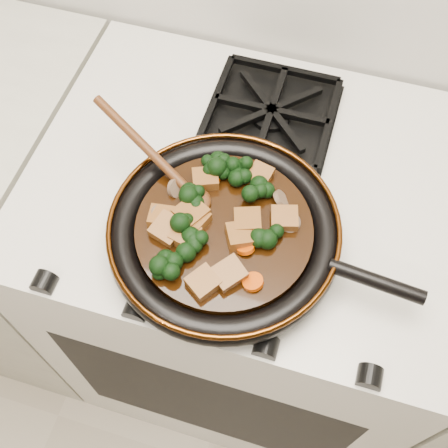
# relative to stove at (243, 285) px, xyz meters

# --- Properties ---
(stove) EXTENTS (0.76, 0.60, 0.90)m
(stove) POSITION_rel_stove_xyz_m (0.00, 0.00, 0.00)
(stove) COLOR beige
(stove) RESTS_ON ground
(burner_grate_front) EXTENTS (0.23, 0.23, 0.03)m
(burner_grate_front) POSITION_rel_stove_xyz_m (0.00, -0.14, 0.46)
(burner_grate_front) COLOR black
(burner_grate_front) RESTS_ON stove
(burner_grate_back) EXTENTS (0.23, 0.23, 0.03)m
(burner_grate_back) POSITION_rel_stove_xyz_m (0.00, 0.14, 0.46)
(burner_grate_back) COLOR black
(burner_grate_back) RESTS_ON stove
(skillet) EXTENTS (0.48, 0.36, 0.05)m
(skillet) POSITION_rel_stove_xyz_m (-0.00, -0.14, 0.49)
(skillet) COLOR black
(skillet) RESTS_ON burner_grate_front
(braising_sauce) EXTENTS (0.27, 0.27, 0.02)m
(braising_sauce) POSITION_rel_stove_xyz_m (-0.01, -0.14, 0.50)
(braising_sauce) COLOR black
(braising_sauce) RESTS_ON skillet
(tofu_cube_0) EXTENTS (0.05, 0.05, 0.03)m
(tofu_cube_0) POSITION_rel_stove_xyz_m (-0.08, -0.17, 0.52)
(tofu_cube_0) COLOR brown
(tofu_cube_0) RESTS_ON braising_sauce
(tofu_cube_1) EXTENTS (0.05, 0.05, 0.02)m
(tofu_cube_1) POSITION_rel_stove_xyz_m (-0.05, -0.14, 0.52)
(tofu_cube_1) COLOR brown
(tofu_cube_1) RESTS_ON braising_sauce
(tofu_cube_2) EXTENTS (0.04, 0.04, 0.02)m
(tofu_cube_2) POSITION_rel_stove_xyz_m (-0.10, -0.15, 0.52)
(tofu_cube_2) COLOR brown
(tofu_cube_2) RESTS_ON braising_sauce
(tofu_cube_3) EXTENTS (0.05, 0.06, 0.03)m
(tofu_cube_3) POSITION_rel_stove_xyz_m (-0.01, -0.24, 0.52)
(tofu_cube_3) COLOR brown
(tofu_cube_3) RESTS_ON braising_sauce
(tofu_cube_4) EXTENTS (0.05, 0.05, 0.03)m
(tofu_cube_4) POSITION_rel_stove_xyz_m (0.03, -0.12, 0.52)
(tofu_cube_4) COLOR brown
(tofu_cube_4) RESTS_ON braising_sauce
(tofu_cube_5) EXTENTS (0.06, 0.06, 0.03)m
(tofu_cube_5) POSITION_rel_stove_xyz_m (0.02, -0.21, 0.52)
(tofu_cube_5) COLOR brown
(tofu_cube_5) RESTS_ON braising_sauce
(tofu_cube_6) EXTENTS (0.05, 0.05, 0.02)m
(tofu_cube_6) POSITION_rel_stove_xyz_m (-0.06, -0.07, 0.52)
(tofu_cube_6) COLOR brown
(tofu_cube_6) RESTS_ON braising_sauce
(tofu_cube_7) EXTENTS (0.06, 0.06, 0.03)m
(tofu_cube_7) POSITION_rel_stove_xyz_m (-0.06, -0.13, 0.52)
(tofu_cube_7) COLOR brown
(tofu_cube_7) RESTS_ON braising_sauce
(tofu_cube_8) EXTENTS (0.04, 0.04, 0.03)m
(tofu_cube_8) POSITION_rel_stove_xyz_m (0.02, -0.03, 0.52)
(tofu_cube_8) COLOR brown
(tofu_cube_8) RESTS_ON braising_sauce
(tofu_cube_9) EXTENTS (0.05, 0.05, 0.02)m
(tofu_cube_9) POSITION_rel_stove_xyz_m (0.08, -0.10, 0.52)
(tofu_cube_9) COLOR brown
(tofu_cube_9) RESTS_ON braising_sauce
(tofu_cube_10) EXTENTS (0.05, 0.05, 0.02)m
(tofu_cube_10) POSITION_rel_stove_xyz_m (-0.06, -0.17, 0.52)
(tofu_cube_10) COLOR brown
(tofu_cube_10) RESTS_ON braising_sauce
(tofu_cube_11) EXTENTS (0.05, 0.06, 0.03)m
(tofu_cube_11) POSITION_rel_stove_xyz_m (0.02, -0.15, 0.52)
(tofu_cube_11) COLOR brown
(tofu_cube_11) RESTS_ON braising_sauce
(broccoli_floret_0) EXTENTS (0.09, 0.09, 0.06)m
(broccoli_floret_0) POSITION_rel_stove_xyz_m (-0.05, -0.04, 0.52)
(broccoli_floret_0) COLOR black
(broccoli_floret_0) RESTS_ON braising_sauce
(broccoli_floret_1) EXTENTS (0.08, 0.07, 0.07)m
(broccoli_floret_1) POSITION_rel_stove_xyz_m (-0.01, -0.04, 0.52)
(broccoli_floret_1) COLOR black
(broccoli_floret_1) RESTS_ON braising_sauce
(broccoli_floret_2) EXTENTS (0.08, 0.09, 0.07)m
(broccoli_floret_2) POSITION_rel_stove_xyz_m (-0.07, -0.11, 0.52)
(broccoli_floret_2) COLOR black
(broccoli_floret_2) RESTS_ON braising_sauce
(broccoli_floret_3) EXTENTS (0.09, 0.09, 0.07)m
(broccoli_floret_3) POSITION_rel_stove_xyz_m (-0.06, -0.15, 0.52)
(broccoli_floret_3) COLOR black
(broccoli_floret_3) RESTS_ON braising_sauce
(broccoli_floret_4) EXTENTS (0.08, 0.07, 0.06)m
(broccoli_floret_4) POSITION_rel_stove_xyz_m (-0.04, -0.19, 0.52)
(broccoli_floret_4) COLOR black
(broccoli_floret_4) RESTS_ON braising_sauce
(broccoli_floret_5) EXTENTS (0.08, 0.09, 0.07)m
(broccoli_floret_5) POSITION_rel_stove_xyz_m (0.06, -0.14, 0.52)
(broccoli_floret_5) COLOR black
(broccoli_floret_5) RESTS_ON braising_sauce
(broccoli_floret_6) EXTENTS (0.06, 0.07, 0.06)m
(broccoli_floret_6) POSITION_rel_stove_xyz_m (-0.02, -0.04, 0.52)
(broccoli_floret_6) COLOR black
(broccoli_floret_6) RESTS_ON braising_sauce
(broccoli_floret_7) EXTENTS (0.07, 0.07, 0.07)m
(broccoli_floret_7) POSITION_rel_stove_xyz_m (0.03, -0.07, 0.52)
(broccoli_floret_7) COLOR black
(broccoli_floret_7) RESTS_ON braising_sauce
(broccoli_floret_8) EXTENTS (0.09, 0.08, 0.07)m
(broccoli_floret_8) POSITION_rel_stove_xyz_m (-0.06, -0.23, 0.52)
(broccoli_floret_8) COLOR black
(broccoli_floret_8) RESTS_ON braising_sauce
(carrot_coin_0) EXTENTS (0.03, 0.03, 0.01)m
(carrot_coin_0) POSITION_rel_stove_xyz_m (-0.10, -0.14, 0.51)
(carrot_coin_0) COLOR #CC4405
(carrot_coin_0) RESTS_ON braising_sauce
(carrot_coin_1) EXTENTS (0.03, 0.03, 0.02)m
(carrot_coin_1) POSITION_rel_stove_xyz_m (0.06, -0.21, 0.51)
(carrot_coin_1) COLOR #CC4405
(carrot_coin_1) RESTS_ON braising_sauce
(carrot_coin_2) EXTENTS (0.03, 0.03, 0.02)m
(carrot_coin_2) POSITION_rel_stove_xyz_m (0.03, -0.16, 0.51)
(carrot_coin_2) COLOR #CC4405
(carrot_coin_2) RESTS_ON braising_sauce
(carrot_coin_3) EXTENTS (0.03, 0.03, 0.02)m
(carrot_coin_3) POSITION_rel_stove_xyz_m (0.02, -0.14, 0.51)
(carrot_coin_3) COLOR #CC4405
(carrot_coin_3) RESTS_ON braising_sauce
(carrot_coin_4) EXTENTS (0.03, 0.03, 0.01)m
(carrot_coin_4) POSITION_rel_stove_xyz_m (-0.05, -0.06, 0.51)
(carrot_coin_4) COLOR #CC4405
(carrot_coin_4) RESTS_ON braising_sauce
(mushroom_slice_0) EXTENTS (0.03, 0.04, 0.03)m
(mushroom_slice_0) POSITION_rel_stove_xyz_m (-0.10, -0.09, 0.52)
(mushroom_slice_0) COLOR brown
(mushroom_slice_0) RESTS_ON braising_sauce
(mushroom_slice_1) EXTENTS (0.04, 0.04, 0.02)m
(mushroom_slice_1) POSITION_rel_stove_xyz_m (0.09, -0.10, 0.52)
(mushroom_slice_1) COLOR brown
(mushroom_slice_1) RESTS_ON braising_sauce
(mushroom_slice_2) EXTENTS (0.04, 0.04, 0.03)m
(mushroom_slice_2) POSITION_rel_stove_xyz_m (0.06, -0.07, 0.52)
(mushroom_slice_2) COLOR brown
(mushroom_slice_2) RESTS_ON braising_sauce
(mushroom_slice_3) EXTENTS (0.03, 0.03, 0.02)m
(mushroom_slice_3) POSITION_rel_stove_xyz_m (-0.10, -0.15, 0.52)
(mushroom_slice_3) COLOR brown
(mushroom_slice_3) RESTS_ON braising_sauce
(wooden_spoon) EXTENTS (0.14, 0.09, 0.22)m
(wooden_spoon) POSITION_rel_stove_xyz_m (-0.12, -0.07, 0.53)
(wooden_spoon) COLOR #4A2610
(wooden_spoon) RESTS_ON braising_sauce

